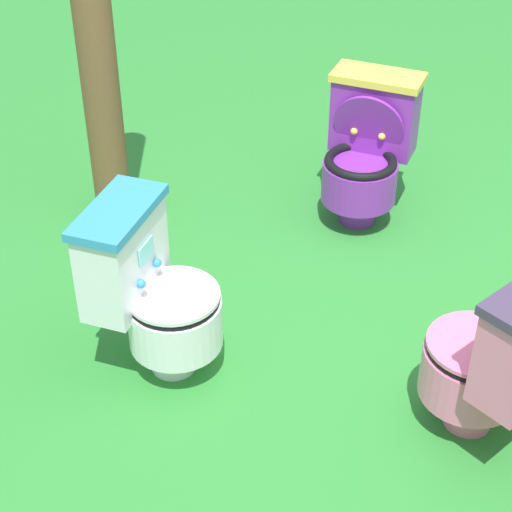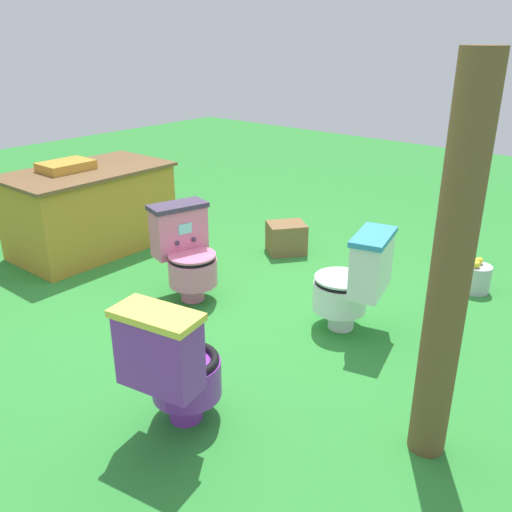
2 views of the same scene
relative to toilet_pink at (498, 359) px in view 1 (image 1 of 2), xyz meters
name	(u,v)px [view 1 (image 1 of 2)]	position (x,y,z in m)	size (l,w,h in m)	color
ground	(411,403)	(0.01, -0.29, -0.37)	(14.00, 14.00, 0.00)	#2D8433
toilet_pink	(498,359)	(0.00, 0.00, 0.00)	(0.52, 0.58, 0.73)	pink
toilet_purple	(367,149)	(-1.09, -1.08, 0.00)	(0.56, 0.49, 0.73)	purple
toilet_white	(152,291)	(0.37, -1.25, 0.00)	(0.51, 0.58, 0.73)	white
wooden_post	(95,37)	(-0.40, -2.15, 0.57)	(0.18, 0.18, 1.88)	brown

